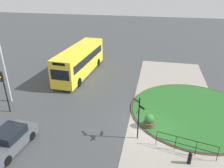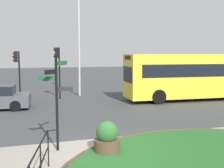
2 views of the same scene
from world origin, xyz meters
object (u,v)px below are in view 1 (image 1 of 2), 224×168
object	(u,v)px
traffic_light_near	(3,83)
planter_near_signpost	(149,121)
signpost_directional	(138,115)
bollard_foreground	(190,158)
bus_yellow	(80,60)
car_near_lane	(9,140)
lamppost_tall	(2,56)

from	to	relation	value
traffic_light_near	planter_near_signpost	xyz separation A→B (m)	(0.35, -12.17, -2.31)
signpost_directional	traffic_light_near	xyz separation A→B (m)	(1.24, 11.41, 0.82)
traffic_light_near	bollard_foreground	bearing A→B (deg)	66.40
planter_near_signpost	signpost_directional	bearing A→B (deg)	154.27
signpost_directional	planter_near_signpost	xyz separation A→B (m)	(1.59, -0.77, -1.49)
bollard_foreground	traffic_light_near	world-z (taller)	traffic_light_near
bus_yellow	car_near_lane	size ratio (longest dim) A/B	2.48
traffic_light_near	car_near_lane	bearing A→B (deg)	23.64
signpost_directional	bus_yellow	world-z (taller)	signpost_directional
car_near_lane	traffic_light_near	world-z (taller)	traffic_light_near
signpost_directional	lamppost_tall	bearing A→B (deg)	76.14
car_near_lane	lamppost_tall	distance (m)	8.09
signpost_directional	lamppost_tall	distance (m)	13.07
bus_yellow	car_near_lane	bearing A→B (deg)	1.99
bollard_foreground	bus_yellow	bearing A→B (deg)	42.44
bus_yellow	traffic_light_near	size ratio (longest dim) A/B	2.72
traffic_light_near	planter_near_signpost	world-z (taller)	traffic_light_near
signpost_directional	lamppost_tall	world-z (taller)	lamppost_tall
signpost_directional	traffic_light_near	bearing A→B (deg)	83.80
car_near_lane	traffic_light_near	distance (m)	5.44
bus_yellow	planter_near_signpost	bearing A→B (deg)	47.35
bollard_foreground	car_near_lane	distance (m)	12.01
bollard_foreground	signpost_directional	bearing A→B (deg)	62.59
car_near_lane	planter_near_signpost	bearing A→B (deg)	120.94
bus_yellow	traffic_light_near	xyz separation A→B (m)	(-9.62, 3.30, 1.03)
bollard_foreground	planter_near_signpost	world-z (taller)	planter_near_signpost
bollard_foreground	traffic_light_near	distance (m)	15.37
bus_yellow	bollard_foreground	bearing A→B (deg)	46.05
bollard_foreground	lamppost_tall	distance (m)	17.14
traffic_light_near	planter_near_signpost	bearing A→B (deg)	79.60
signpost_directional	traffic_light_near	world-z (taller)	traffic_light_near
signpost_directional	car_near_lane	size ratio (longest dim) A/B	0.81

